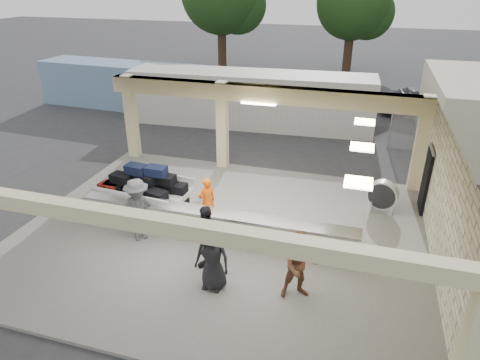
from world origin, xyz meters
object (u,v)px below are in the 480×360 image
(luggage_cart, at_px, (144,186))
(baggage_handler, at_px, (207,202))
(passenger_b, at_px, (206,238))
(car_dark, at_px, (420,104))
(passenger_c, at_px, (138,210))
(car_white_a, at_px, (454,108))
(baggage_counter, at_px, (214,226))
(passenger_a, at_px, (300,265))
(drum_fan, at_px, (383,195))
(container_blue, at_px, (121,85))
(container_white, at_px, (250,99))
(passenger_d, at_px, (212,257))

(luggage_cart, relative_size, baggage_handler, 1.84)
(passenger_b, xyz_separation_m, car_dark, (6.46, 16.27, -0.32))
(passenger_c, height_order, car_white_a, passenger_c)
(passenger_b, xyz_separation_m, car_white_a, (8.12, 15.73, -0.28))
(luggage_cart, distance_m, passenger_b, 3.77)
(baggage_counter, distance_m, luggage_cart, 3.00)
(baggage_handler, bearing_deg, passenger_a, 95.66)
(drum_fan, height_order, baggage_handler, baggage_handler)
(baggage_counter, xyz_separation_m, drum_fan, (4.67, 3.23, 0.09))
(passenger_b, distance_m, container_blue, 16.98)
(baggage_handler, relative_size, passenger_c, 0.83)
(container_white, bearing_deg, passenger_c, -93.97)
(baggage_handler, distance_m, container_white, 10.35)
(baggage_counter, distance_m, drum_fan, 5.68)
(passenger_b, bearing_deg, container_white, 133.69)
(passenger_a, height_order, passenger_b, passenger_b)
(baggage_handler, height_order, container_white, container_white)
(baggage_counter, relative_size, luggage_cart, 2.79)
(drum_fan, distance_m, passenger_b, 6.31)
(car_dark, distance_m, container_blue, 17.08)
(drum_fan, distance_m, container_white, 10.26)
(passenger_c, relative_size, container_blue, 0.20)
(passenger_d, bearing_deg, baggage_counter, 112.71)
(baggage_handler, xyz_separation_m, passenger_a, (3.26, -2.46, 0.10))
(baggage_handler, height_order, passenger_c, passenger_c)
(passenger_a, bearing_deg, container_blue, 110.67)
(passenger_a, distance_m, car_white_a, 17.10)
(passenger_b, xyz_separation_m, container_blue, (-10.37, 13.45, 0.24))
(passenger_a, bearing_deg, passenger_b, 148.19)
(passenger_d, bearing_deg, baggage_handler, 117.26)
(baggage_counter, xyz_separation_m, container_white, (-1.96, 11.04, 0.77))
(passenger_c, bearing_deg, car_white_a, 10.39)
(passenger_a, height_order, passenger_d, passenger_d)
(container_blue, bearing_deg, passenger_c, -54.68)
(drum_fan, xyz_separation_m, passenger_c, (-6.80, -3.73, 0.38))
(baggage_counter, bearing_deg, container_white, 100.05)
(baggage_counter, bearing_deg, car_white_a, 60.03)
(car_white_a, distance_m, container_white, 10.89)
(car_white_a, bearing_deg, passenger_b, 174.88)
(luggage_cart, height_order, passenger_c, passenger_c)
(baggage_counter, xyz_separation_m, car_white_a, (8.36, 14.49, 0.16))
(baggage_counter, relative_size, passenger_d, 4.57)
(car_dark, bearing_deg, container_white, 110.25)
(passenger_b, bearing_deg, car_white_a, 96.26)
(baggage_handler, relative_size, car_white_a, 0.30)
(drum_fan, bearing_deg, baggage_counter, -132.93)
(drum_fan, relative_size, car_white_a, 0.21)
(luggage_cart, bearing_deg, passenger_b, -31.82)
(baggage_handler, height_order, passenger_b, passenger_b)
(luggage_cart, xyz_separation_m, passenger_a, (5.52, -2.70, 0.00))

